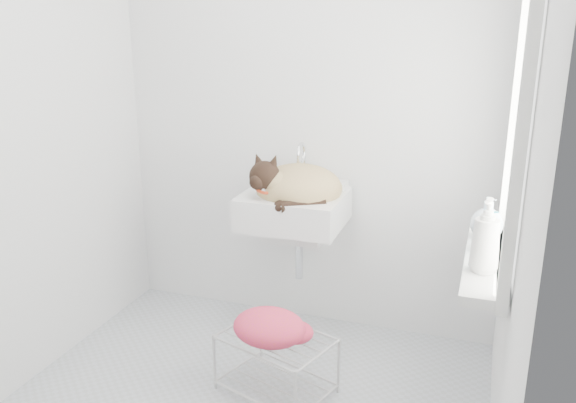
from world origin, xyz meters
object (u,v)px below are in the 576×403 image
(wire_rack, at_px, (276,363))
(sink, at_px, (294,194))
(bottle_a, at_px, (482,271))
(bottle_b, at_px, (484,251))
(cat, at_px, (295,187))
(bottle_c, at_px, (485,237))

(wire_rack, bearing_deg, sink, 99.78)
(bottle_a, height_order, bottle_b, bottle_a)
(cat, distance_m, wire_rack, 0.91)
(wire_rack, height_order, bottle_a, bottle_a)
(cat, distance_m, bottle_a, 1.21)
(sink, bearing_deg, cat, -57.73)
(bottle_a, bearing_deg, wire_rack, 167.10)
(bottle_c, bearing_deg, wire_rack, -169.19)
(wire_rack, bearing_deg, bottle_b, 0.01)
(wire_rack, xyz_separation_m, bottle_a, (0.89, -0.20, 0.70))
(cat, xyz_separation_m, wire_rack, (0.08, -0.52, -0.74))
(bottle_a, bearing_deg, bottle_b, 90.00)
(sink, height_order, cat, cat)
(wire_rack, xyz_separation_m, bottle_b, (0.89, 0.00, 0.70))
(bottle_a, bearing_deg, sink, 143.17)
(wire_rack, relative_size, bottle_a, 2.08)
(sink, xyz_separation_m, cat, (0.01, -0.02, 0.04))
(bottle_c, bearing_deg, sink, 159.79)
(wire_rack, bearing_deg, cat, 98.88)
(bottle_a, distance_m, bottle_b, 0.20)
(sink, xyz_separation_m, wire_rack, (0.09, -0.53, -0.70))
(bottle_b, bearing_deg, sink, 151.59)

